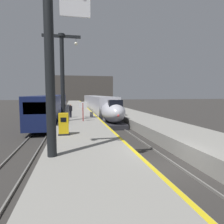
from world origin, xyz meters
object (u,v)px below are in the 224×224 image
ticket_machine_yellow (64,125)px  station_column_mid (62,69)px  rolling_suitcase (91,114)px  station_column_near (50,43)px  departure_info_board (83,107)px  highspeed_train_main (97,104)px  passenger_near_edge (71,110)px  regional_train_adjacent (54,104)px

ticket_machine_yellow → station_column_mid: bearing=92.7°
rolling_suitcase → ticket_machine_yellow: bearing=-105.4°
station_column_near → rolling_suitcase: 17.25m
station_column_mid → station_column_near: bearing=-89.7°
departure_info_board → ticket_machine_yellow: bearing=-104.0°
highspeed_train_main → passenger_near_edge: bearing=-110.7°
station_column_near → departure_info_board: 12.81m
station_column_near → rolling_suitcase: station_column_near is taller
regional_train_adjacent → station_column_near: 27.62m
regional_train_adjacent → station_column_near: bearing=-85.3°
station_column_near → ticket_machine_yellow: 6.75m
station_column_mid → regional_train_adjacent: bearing=98.5°
station_column_mid → highspeed_train_main: bearing=70.7°
station_column_mid → passenger_near_edge: (0.77, 3.25, -4.60)m
station_column_near → passenger_near_edge: bearing=87.4°
regional_train_adjacent → highspeed_train_main: bearing=14.5°
highspeed_train_main → passenger_near_edge: (-5.13, -13.59, 0.11)m
regional_train_adjacent → rolling_suitcase: size_ratio=37.27×
highspeed_train_main → rolling_suitcase: bearing=-100.6°
departure_info_board → station_column_near: bearing=-99.7°
station_column_near → ticket_machine_yellow: bearing=86.6°
ticket_machine_yellow → rolling_suitcase: bearing=74.6°
rolling_suitcase → regional_train_adjacent: bearing=117.0°
station_column_mid → ticket_machine_yellow: bearing=-87.3°
station_column_mid → departure_info_board: (2.12, -0.39, -4.09)m
regional_train_adjacent → departure_info_board: regional_train_adjacent is taller
station_column_near → ticket_machine_yellow: station_column_near is taller
station_column_near → departure_info_board: station_column_near is taller
highspeed_train_main → station_column_near: 30.20m
regional_train_adjacent → departure_info_board: bearing=-74.1°
station_column_near → rolling_suitcase: (3.38, 16.16, -5.00)m
station_column_mid → passenger_near_edge: bearing=76.7°
station_column_near → station_column_mid: 12.46m
passenger_near_edge → ticket_machine_yellow: passenger_near_edge is taller
rolling_suitcase → departure_info_board: (-1.31, -4.10, 1.20)m
ticket_machine_yellow → station_column_near: bearing=-93.4°
passenger_near_edge → rolling_suitcase: passenger_near_edge is taller
station_column_mid → departure_info_board: size_ratio=4.39×
regional_train_adjacent → station_column_mid: 15.58m
highspeed_train_main → departure_info_board: size_ratio=17.59×
highspeed_train_main → rolling_suitcase: size_ratio=37.98×
station_column_mid → rolling_suitcase: (3.44, 3.71, -5.29)m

